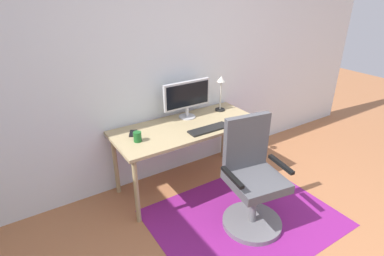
% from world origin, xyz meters
% --- Properties ---
extents(wall_back, '(6.00, 0.10, 2.60)m').
position_xyz_m(wall_back, '(0.00, 2.20, 1.30)').
color(wall_back, silver).
rests_on(wall_back, ground).
extents(area_rug, '(1.67, 1.30, 0.01)m').
position_xyz_m(area_rug, '(0.11, 1.03, 0.00)').
color(area_rug, '#7C1C70').
rests_on(area_rug, ground).
extents(desk, '(1.52, 0.65, 0.71)m').
position_xyz_m(desk, '(-0.04, 1.80, 0.64)').
color(desk, tan).
rests_on(desk, ground).
extents(monitor, '(0.54, 0.18, 0.40)m').
position_xyz_m(monitor, '(0.07, 1.99, 0.94)').
color(monitor, '#B2B2B7').
rests_on(monitor, desk).
extents(keyboard, '(0.43, 0.13, 0.02)m').
position_xyz_m(keyboard, '(0.09, 1.61, 0.71)').
color(keyboard, black).
rests_on(keyboard, desk).
extents(computer_mouse, '(0.06, 0.10, 0.03)m').
position_xyz_m(computer_mouse, '(0.44, 1.60, 0.72)').
color(computer_mouse, white).
rests_on(computer_mouse, desk).
extents(coffee_cup, '(0.07, 0.07, 0.09)m').
position_xyz_m(coffee_cup, '(-0.60, 1.76, 0.75)').
color(coffee_cup, '#195B24').
rests_on(coffee_cup, desk).
extents(cell_phone, '(0.13, 0.16, 0.01)m').
position_xyz_m(cell_phone, '(-0.58, 1.93, 0.71)').
color(cell_phone, black).
rests_on(cell_phone, desk).
extents(desk_lamp, '(0.11, 0.11, 0.40)m').
position_xyz_m(desk_lamp, '(0.49, 1.96, 0.97)').
color(desk_lamp, black).
rests_on(desk_lamp, desk).
extents(office_chair, '(0.57, 0.54, 1.02)m').
position_xyz_m(office_chair, '(0.12, 0.99, 0.41)').
color(office_chair, slate).
rests_on(office_chair, ground).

